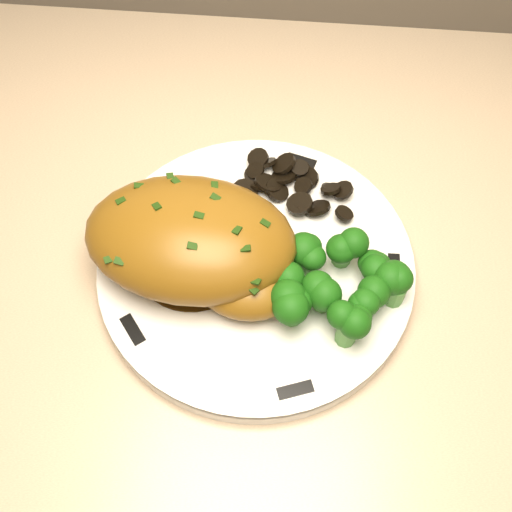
# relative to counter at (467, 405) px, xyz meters

# --- Properties ---
(counter) EXTENTS (1.97, 0.65, 0.97)m
(counter) POSITION_rel_counter_xyz_m (0.00, 0.00, 0.00)
(counter) COLOR #533626
(counter) RESTS_ON ground
(plate) EXTENTS (0.35, 0.35, 0.02)m
(plate) POSITION_rel_counter_xyz_m (-0.31, -0.04, 0.43)
(plate) COLOR white
(plate) RESTS_ON counter
(rim_accent_0) EXTENTS (0.03, 0.02, 0.00)m
(rim_accent_0) POSITION_rel_counter_xyz_m (-0.28, 0.08, 0.44)
(rim_accent_0) COLOR black
(rim_accent_0) RESTS_ON plate
(rim_accent_1) EXTENTS (0.02, 0.03, 0.00)m
(rim_accent_1) POSITION_rel_counter_xyz_m (-0.41, 0.03, 0.44)
(rim_accent_1) COLOR black
(rim_accent_1) RESTS_ON plate
(rim_accent_2) EXTENTS (0.03, 0.03, 0.00)m
(rim_accent_2) POSITION_rel_counter_xyz_m (-0.41, -0.11, 0.44)
(rim_accent_2) COLOR black
(rim_accent_2) RESTS_ON plate
(rim_accent_3) EXTENTS (0.03, 0.02, 0.00)m
(rim_accent_3) POSITION_rel_counter_xyz_m (-0.27, -0.15, 0.44)
(rim_accent_3) COLOR black
(rim_accent_3) RESTS_ON plate
(rim_accent_4) EXTENTS (0.01, 0.03, 0.00)m
(rim_accent_4) POSITION_rel_counter_xyz_m (-0.19, -0.03, 0.44)
(rim_accent_4) COLOR black
(rim_accent_4) RESTS_ON plate
(gravy_pool) EXTENTS (0.10, 0.10, 0.00)m
(gravy_pool) POSITION_rel_counter_xyz_m (-0.37, -0.04, 0.44)
(gravy_pool) COLOR #321E09
(gravy_pool) RESTS_ON plate
(chicken_breast) EXTENTS (0.19, 0.13, 0.07)m
(chicken_breast) POSITION_rel_counter_xyz_m (-0.36, -0.05, 0.48)
(chicken_breast) COLOR brown
(chicken_breast) RESTS_ON plate
(mushroom_pile) EXTENTS (0.09, 0.07, 0.03)m
(mushroom_pile) POSITION_rel_counter_xyz_m (-0.28, 0.03, 0.45)
(mushroom_pile) COLOR black
(mushroom_pile) RESTS_ON plate
(broccoli_florets) EXTENTS (0.12, 0.10, 0.04)m
(broccoli_florets) POSITION_rel_counter_xyz_m (-0.24, -0.07, 0.46)
(broccoli_florets) COLOR #4B8B3B
(broccoli_florets) RESTS_ON plate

